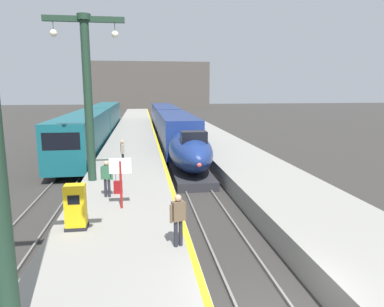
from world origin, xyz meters
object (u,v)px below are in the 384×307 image
passenger_far_waiting (123,151)px  ticket_machine_yellow (76,209)px  highspeed_train_main (171,126)px  passenger_near_edge (107,176)px  passenger_mid_platform (178,216)px  regional_train_adjacent (97,123)px  rolling_suitcase (118,187)px  departure_info_board (121,173)px  station_column_mid (87,83)px

passenger_far_waiting → ticket_machine_yellow: bearing=-96.4°
highspeed_train_main → passenger_far_waiting: highspeed_train_main is taller
passenger_near_edge → passenger_mid_platform: same height
highspeed_train_main → passenger_near_edge: 22.77m
passenger_far_waiting → regional_train_adjacent: bearing=101.6°
passenger_near_edge → rolling_suitcase: size_ratio=1.72×
regional_train_adjacent → rolling_suitcase: (3.74, -23.97, -0.77)m
passenger_mid_platform → departure_info_board: 4.37m
station_column_mid → rolling_suitcase: 5.79m
highspeed_train_main → station_column_mid: size_ratio=4.56×
station_column_mid → departure_info_board: size_ratio=4.04×
regional_train_adjacent → passenger_mid_platform: regional_train_adjacent is taller
highspeed_train_main → passenger_far_waiting: size_ratio=23.09×
station_column_mid → departure_info_board: station_column_mid is taller
rolling_suitcase → ticket_machine_yellow: bearing=-106.2°
regional_train_adjacent → rolling_suitcase: size_ratio=37.27×
passenger_near_edge → rolling_suitcase: 0.95m
passenger_near_edge → regional_train_adjacent: bearing=97.7°
regional_train_adjacent → passenger_mid_platform: 30.58m
rolling_suitcase → passenger_near_edge: bearing=-133.0°
passenger_mid_platform → passenger_far_waiting: bearing=100.7°
departure_info_board → ticket_machine_yellow: bearing=-126.7°
regional_train_adjacent → passenger_near_edge: size_ratio=21.66×
highspeed_train_main → regional_train_adjacent: regional_train_adjacent is taller
ticket_machine_yellow → departure_info_board: size_ratio=0.75×
station_column_mid → ticket_machine_yellow: (0.35, -6.81, -4.45)m
passenger_far_waiting → rolling_suitcase: 6.07m
regional_train_adjacent → ticket_machine_yellow: 28.20m
passenger_near_edge → departure_info_board: size_ratio=0.80×
highspeed_train_main → rolling_suitcase: highspeed_train_main is taller
ticket_machine_yellow → departure_info_board: (1.47, 1.97, 0.77)m
rolling_suitcase → passenger_mid_platform: bearing=-69.7°
passenger_far_waiting → departure_info_board: (0.34, -8.18, 0.52)m
passenger_mid_platform → ticket_machine_yellow: bearing=150.8°
ticket_machine_yellow → rolling_suitcase: bearing=73.8°
station_column_mid → passenger_far_waiting: station_column_mid is taller
regional_train_adjacent → rolling_suitcase: 24.27m
ticket_machine_yellow → passenger_far_waiting: bearing=83.6°
departure_info_board → passenger_mid_platform: bearing=-63.3°
station_column_mid → departure_info_board: 6.35m
rolling_suitcase → highspeed_train_main: bearing=78.7°
station_column_mid → passenger_mid_platform: station_column_mid is taller
passenger_far_waiting → passenger_near_edge: bearing=-93.4°
regional_train_adjacent → departure_info_board: 26.43m
station_column_mid → rolling_suitcase: (1.54, -2.70, -4.89)m
passenger_near_edge → ticket_machine_yellow: bearing=-101.6°
rolling_suitcase → ticket_machine_yellow: 4.30m
highspeed_train_main → station_column_mid: station_column_mid is taller
ticket_machine_yellow → departure_info_board: departure_info_board is taller
highspeed_train_main → station_column_mid: bearing=-107.2°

